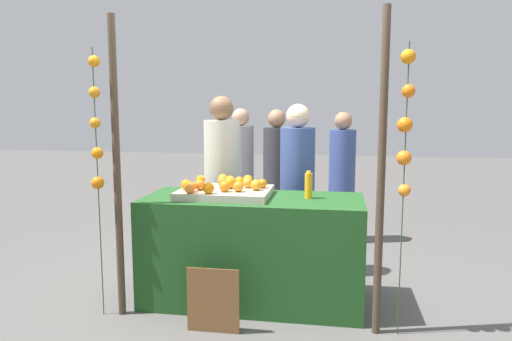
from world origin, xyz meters
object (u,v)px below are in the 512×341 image
at_px(chalkboard_sign, 213,301).
at_px(vendor_right, 297,196).
at_px(orange_1, 190,188).
at_px(vendor_left, 222,191).
at_px(juice_bottle, 309,185).
at_px(stall_counter, 253,250).
at_px(orange_0, 223,179).

height_order(chalkboard_sign, vendor_right, vendor_right).
height_order(orange_1, vendor_left, vendor_left).
distance_m(juice_bottle, vendor_right, 0.74).
bearing_deg(juice_bottle, vendor_right, 101.95).
relative_size(stall_counter, vendor_left, 1.04).
bearing_deg(orange_0, vendor_right, 39.21).
height_order(stall_counter, vendor_right, vendor_right).
xyz_separation_m(stall_counter, chalkboard_sign, (-0.18, -0.60, -0.21)).
bearing_deg(juice_bottle, orange_0, 165.42).
bearing_deg(vendor_right, stall_counter, -112.69).
bearing_deg(stall_counter, juice_bottle, 4.19).
height_order(stall_counter, orange_0, orange_0).
bearing_deg(orange_0, stall_counter, -36.95).
height_order(orange_1, chalkboard_sign, orange_1).
distance_m(orange_0, juice_bottle, 0.77).
bearing_deg(chalkboard_sign, juice_bottle, 45.01).
distance_m(orange_0, vendor_left, 0.52).
xyz_separation_m(orange_0, chalkboard_sign, (0.12, -0.82, -0.75)).
height_order(juice_bottle, vendor_left, vendor_left).
relative_size(juice_bottle, vendor_left, 0.13).
xyz_separation_m(juice_bottle, vendor_right, (-0.15, 0.69, -0.22)).
relative_size(chalkboard_sign, vendor_right, 0.30).
distance_m(orange_1, juice_bottle, 0.94).
distance_m(orange_0, orange_1, 0.48).
xyz_separation_m(orange_1, vendor_right, (0.76, 0.95, -0.22)).
relative_size(stall_counter, juice_bottle, 7.94).
bearing_deg(orange_0, vendor_left, 104.42).
height_order(stall_counter, chalkboard_sign, stall_counter).
xyz_separation_m(stall_counter, vendor_left, (-0.42, 0.70, 0.36)).
relative_size(orange_1, juice_bottle, 0.37).
bearing_deg(orange_1, orange_0, 70.75).
xyz_separation_m(chalkboard_sign, vendor_right, (0.48, 1.32, 0.53)).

